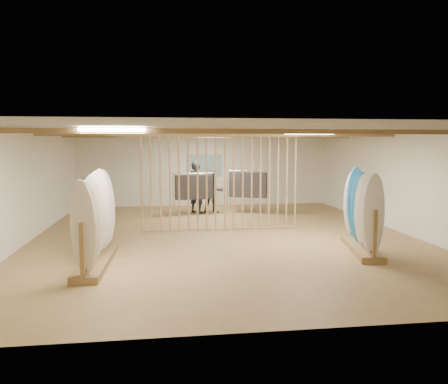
{
  "coord_description": "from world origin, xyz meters",
  "views": [
    {
      "loc": [
        -1.53,
        -11.42,
        2.49
      ],
      "look_at": [
        0.0,
        0.0,
        1.2
      ],
      "focal_mm": 35.0,
      "sensor_mm": 36.0,
      "label": 1
    }
  ],
  "objects": [
    {
      "name": "floor",
      "position": [
        0.0,
        0.0,
        0.0
      ],
      "size": [
        12.0,
        12.0,
        0.0
      ],
      "primitive_type": "plane",
      "color": "#A3814F",
      "rests_on": "ground"
    },
    {
      "name": "ceiling",
      "position": [
        0.0,
        0.0,
        2.8
      ],
      "size": [
        12.0,
        12.0,
        0.0
      ],
      "primitive_type": "plane",
      "rotation": [
        3.14,
        0.0,
        0.0
      ],
      "color": "#9A9992",
      "rests_on": "ground"
    },
    {
      "name": "wall_back",
      "position": [
        0.0,
        6.0,
        1.4
      ],
      "size": [
        12.0,
        0.0,
        12.0
      ],
      "primitive_type": "plane",
      "rotation": [
        1.57,
        0.0,
        0.0
      ],
      "color": "white",
      "rests_on": "ground"
    },
    {
      "name": "wall_front",
      "position": [
        0.0,
        -6.0,
        1.4
      ],
      "size": [
        12.0,
        0.0,
        12.0
      ],
      "primitive_type": "plane",
      "rotation": [
        -1.57,
        0.0,
        0.0
      ],
      "color": "white",
      "rests_on": "ground"
    },
    {
      "name": "wall_left",
      "position": [
        -5.0,
        0.0,
        1.4
      ],
      "size": [
        0.0,
        12.0,
        12.0
      ],
      "primitive_type": "plane",
      "rotation": [
        1.57,
        0.0,
        1.57
      ],
      "color": "white",
      "rests_on": "ground"
    },
    {
      "name": "wall_right",
      "position": [
        5.0,
        0.0,
        1.4
      ],
      "size": [
        0.0,
        12.0,
        12.0
      ],
      "primitive_type": "plane",
      "rotation": [
        1.57,
        0.0,
        -1.57
      ],
      "color": "white",
      "rests_on": "ground"
    },
    {
      "name": "ceiling_slats",
      "position": [
        0.0,
        0.0,
        2.72
      ],
      "size": [
        9.5,
        6.12,
        0.1
      ],
      "primitive_type": "cube",
      "color": "olive",
      "rests_on": "ground"
    },
    {
      "name": "light_panels",
      "position": [
        0.0,
        0.0,
        2.74
      ],
      "size": [
        1.2,
        0.35,
        0.06
      ],
      "primitive_type": "cube",
      "color": "white",
      "rests_on": "ground"
    },
    {
      "name": "bamboo_partition",
      "position": [
        0.0,
        0.8,
        1.4
      ],
      "size": [
        4.45,
        0.05,
        2.78
      ],
      "color": "tan",
      "rests_on": "ground"
    },
    {
      "name": "poster",
      "position": [
        0.0,
        5.98,
        1.6
      ],
      "size": [
        1.4,
        0.03,
        0.9
      ],
      "primitive_type": "cube",
      "color": "teal",
      "rests_on": "ground"
    },
    {
      "name": "rack_left",
      "position": [
        -2.97,
        -2.39,
        0.65
      ],
      "size": [
        0.59,
        2.71,
        1.88
      ],
      "rotation": [
        0.0,
        0.0,
        -0.03
      ],
      "color": "olive",
      "rests_on": "floor"
    },
    {
      "name": "rack_right",
      "position": [
        2.95,
        -2.0,
        0.65
      ],
      "size": [
        0.99,
        2.4,
        1.89
      ],
      "rotation": [
        0.0,
        0.0,
        -0.21
      ],
      "color": "olive",
      "rests_on": "floor"
    },
    {
      "name": "clothing_rack_a",
      "position": [
        -0.57,
        3.7,
        0.98
      ],
      "size": [
        1.39,
        0.51,
        1.5
      ],
      "rotation": [
        0.0,
        0.0,
        0.13
      ],
      "color": "silver",
      "rests_on": "floor"
    },
    {
      "name": "clothing_rack_b",
      "position": [
        1.39,
        3.8,
        1.02
      ],
      "size": [
        1.38,
        0.9,
        1.57
      ],
      "rotation": [
        0.0,
        0.0,
        -0.43
      ],
      "color": "silver",
      "rests_on": "floor"
    },
    {
      "name": "shopper_a",
      "position": [
        -0.45,
        4.06,
        1.07
      ],
      "size": [
        0.94,
        0.9,
        2.13
      ],
      "primitive_type": "imported",
      "rotation": [
        0.0,
        0.0,
        2.46
      ],
      "color": "black",
      "rests_on": "floor"
    },
    {
      "name": "shopper_b",
      "position": [
        0.14,
        3.95,
        0.87
      ],
      "size": [
        0.88,
        0.71,
        1.74
      ],
      "primitive_type": "imported",
      "rotation": [
        0.0,
        0.0,
        0.06
      ],
      "color": "#2F2A24",
      "rests_on": "floor"
    }
  ]
}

